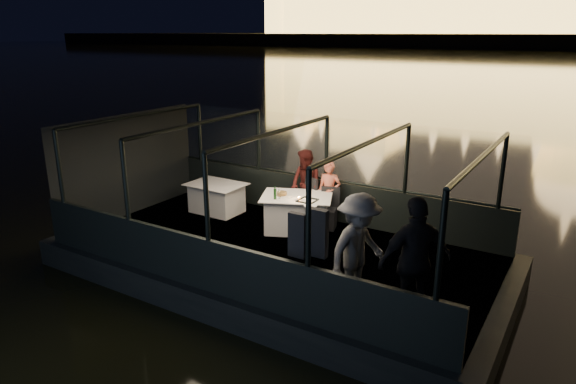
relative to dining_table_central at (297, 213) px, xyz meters
The scene contains 27 objects.
river_water 78.96m from the dining_table_central, 89.87° to the left, with size 500.00×500.00×0.00m, color black.
boat_hull 1.38m from the dining_table_central, 80.13° to the right, with size 8.60×4.40×1.00m, color black.
boat_deck 1.13m from the dining_table_central, 80.13° to the right, with size 8.00×4.00×0.04m, color black.
gunwale_port 0.98m from the dining_table_central, 79.32° to the left, with size 8.00×0.08×0.90m, color black.
gunwale_starboard 3.05m from the dining_table_central, 86.59° to the right, with size 8.00×0.08×0.90m, color black.
cabin_glass_port 1.56m from the dining_table_central, 79.32° to the left, with size 8.00×0.02×1.40m, color #99B2B2, non-canonical shape.
cabin_glass_starboard 3.28m from the dining_table_central, 86.59° to the right, with size 8.00×0.02×1.40m, color #99B2B2, non-canonical shape.
cabin_roof_glass 2.19m from the dining_table_central, 80.13° to the right, with size 8.00×4.00×0.02m, color #99B2B2, non-canonical shape.
end_wall_fore 4.03m from the dining_table_central, 164.76° to the right, with size 0.02×4.00×2.30m, color black, non-canonical shape.
end_wall_aft 4.38m from the dining_table_central, 13.97° to the right, with size 0.02×4.00×2.30m, color black, non-canonical shape.
canopy_ribs 1.30m from the dining_table_central, 80.13° to the right, with size 8.00×4.00×2.30m, color black, non-canonical shape.
dining_table_central is the anchor object (origin of this frame).
dining_table_aft 2.18m from the dining_table_central, behind, with size 1.29×0.93×0.68m, color silver.
chair_port_left 0.46m from the dining_table_central, 95.27° to the left, with size 0.46×0.46×0.99m, color black.
chair_port_right 0.66m from the dining_table_central, 43.59° to the left, with size 0.40×0.40×0.86m, color black.
coat_stand 3.21m from the dining_table_central, 56.66° to the right, with size 0.49×0.39×1.76m, color black, non-canonical shape.
person_woman_coral 0.90m from the dining_table_central, 61.75° to the left, with size 0.50×0.33×1.39m, color #E26E52.
person_man_maroon 0.83m from the dining_table_central, 105.03° to the left, with size 0.76×0.59×1.58m, color #3E1311.
passenger_stripe 3.23m from the dining_table_central, 42.55° to the right, with size 1.16×0.65×1.79m, color silver.
passenger_dark 3.93m from the dining_table_central, 34.00° to the right, with size 1.11×0.47×1.89m, color black.
wine_bottle 0.72m from the dining_table_central, 122.80° to the right, with size 0.06×0.06×0.27m, color #143715.
bread_basket 0.52m from the dining_table_central, 152.19° to the right, with size 0.21×0.21×0.08m, color brown.
amber_candle 0.52m from the dining_table_central, 50.05° to the right, with size 0.05×0.05×0.07m, color #FD923F.
plate_near 0.80m from the dining_table_central, 36.65° to the right, with size 0.26×0.26×0.02m, color silver.
plate_far 0.45m from the dining_table_central, 145.94° to the right, with size 0.25×0.25×0.02m, color silver.
wine_glass_white 0.63m from the dining_table_central, 122.58° to the right, with size 0.06×0.06×0.19m, color silver, non-canonical shape.
wine_glass_red 0.60m from the dining_table_central, 16.52° to the right, with size 0.07×0.07×0.21m, color white, non-canonical shape.
Camera 1 is at (4.99, -7.72, 4.53)m, focal length 32.00 mm.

